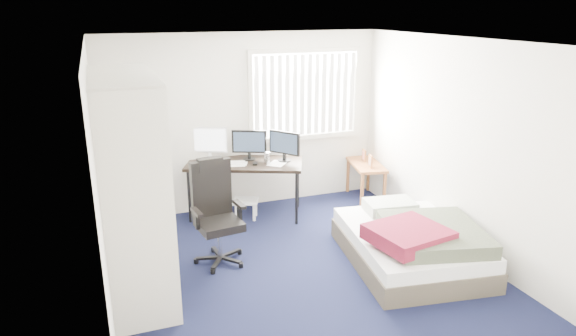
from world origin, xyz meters
The scene contains 10 objects.
ground centered at (0.00, 0.00, 0.00)m, with size 4.20×4.20×0.00m, color black.
room_shell centered at (0.00, 0.00, 1.51)m, with size 4.20×4.20×4.20m.
window_assembly centered at (0.90, 2.04, 1.60)m, with size 1.72×0.09×1.32m.
closet centered at (-1.67, 0.27, 1.35)m, with size 0.64×1.84×2.22m.
desk centered at (-0.11, 1.75, 0.80)m, with size 1.73×1.29×1.24m.
office_chair centered at (-0.80, 0.54, 0.46)m, with size 0.63×0.63×1.20m.
footstool centered at (-0.16, 1.60, 0.21)m, with size 0.41×0.38×0.27m.
nightstand centered at (1.75, 1.67, 0.51)m, with size 0.57×0.90×0.75m.
bed centered at (1.25, -0.34, 0.26)m, with size 1.57×1.94×0.59m.
pine_box centered at (-1.65, -0.03, 0.14)m, with size 0.38×0.29×0.29m, color tan.
Camera 1 is at (-1.92, -4.81, 2.82)m, focal length 32.00 mm.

